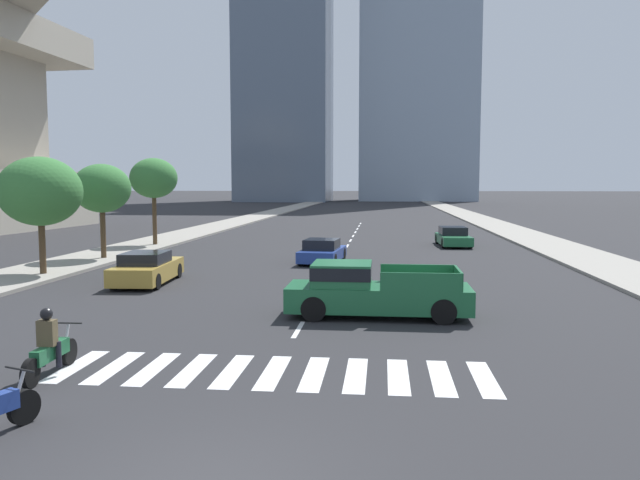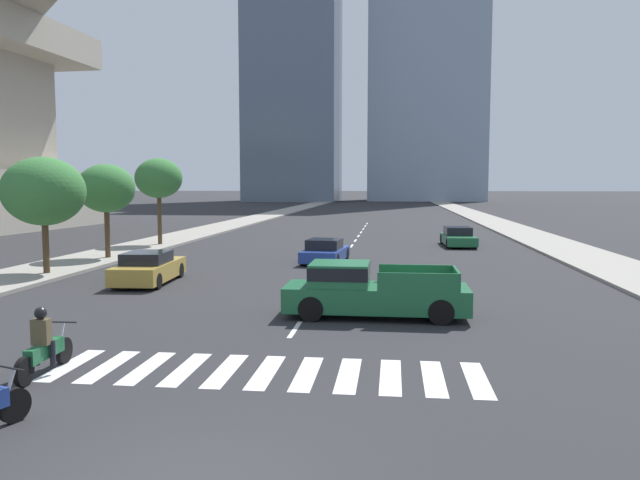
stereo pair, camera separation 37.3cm
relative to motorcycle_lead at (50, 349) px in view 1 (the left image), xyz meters
name	(u,v)px [view 1 (the left image)]	position (x,y,z in m)	size (l,w,h in m)	color
sidewalk_east	(570,252)	(18.12, 25.54, -0.51)	(4.00, 260.00, 0.15)	gray
sidewalk_west	(135,247)	(-8.74, 25.54, -0.51)	(4.00, 260.00, 0.15)	gray
crosswalk_near	(273,372)	(4.69, 0.72, -0.58)	(9.45, 2.49, 0.01)	silver
lane_divider_center	(347,246)	(4.69, 28.72, -0.58)	(0.14, 50.00, 0.01)	silver
motorcycle_lead	(50,349)	(0.00, 0.00, 0.00)	(0.70, 2.23, 1.49)	black
pickup_truck	(369,290)	(6.63, 6.68, 0.23)	(5.62, 2.05, 1.67)	#1E6038
sedan_blue_0	(322,252)	(3.89, 19.68, -0.01)	(2.29, 4.37, 1.25)	navy
sedan_green_1	(453,237)	(11.72, 29.47, 0.00)	(2.08, 4.77, 1.27)	#1E6038
sedan_gold_2	(147,269)	(-2.64, 12.15, 0.03)	(2.14, 4.68, 1.32)	#B28E38
street_tree_nearest	(40,192)	(-7.94, 13.49, 3.19)	(3.57, 3.57, 5.15)	#4C3823
street_tree_second	(102,189)	(-7.94, 19.46, 3.28)	(3.06, 3.06, 5.03)	#4C3823
street_tree_third	(154,178)	(-7.94, 27.01, 3.90)	(3.07, 3.07, 5.66)	#4C3823
office_tower_left_skyline	(285,27)	(-17.20, 140.28, 41.84)	(22.03, 22.20, 94.11)	slate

